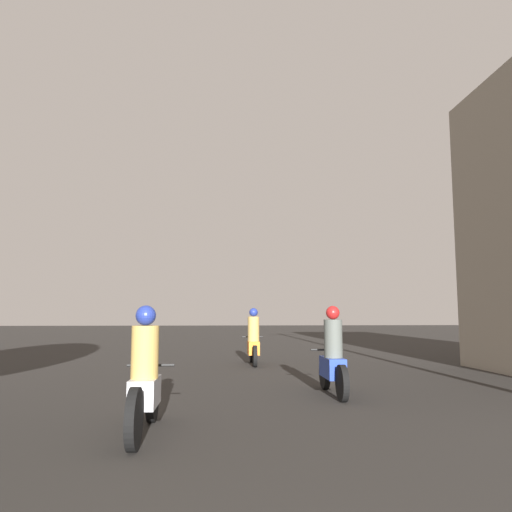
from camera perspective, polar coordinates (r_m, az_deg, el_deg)
motorcycle_silver at (r=6.22m, az=-12.59°, el=-13.86°), size 0.60×2.07×1.51m
motorcycle_blue at (r=9.03m, az=8.77°, el=-11.60°), size 0.60×1.97×1.55m
motorcycle_orange at (r=14.14m, az=-0.30°, el=-9.82°), size 0.60×1.92×1.57m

